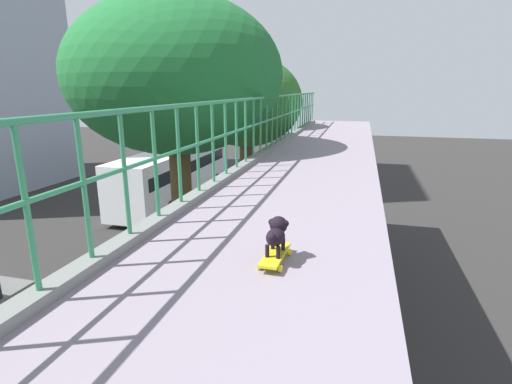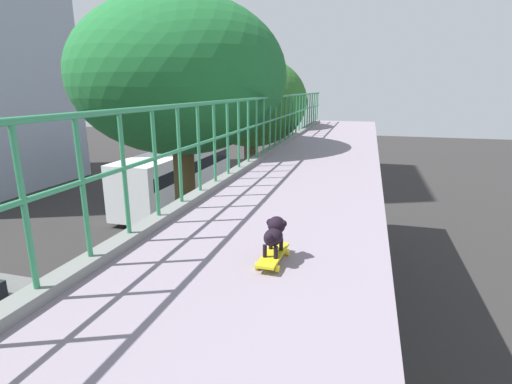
% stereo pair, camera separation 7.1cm
% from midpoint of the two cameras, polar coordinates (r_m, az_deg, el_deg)
% --- Properties ---
extents(overpass_deck, '(2.56, 33.94, 0.47)m').
position_cam_midpoint_polar(overpass_deck, '(2.85, -8.90, -22.82)').
color(overpass_deck, gray).
rests_on(overpass_deck, bridge_pier).
extents(green_railing, '(0.20, 32.24, 1.32)m').
position_cam_midpoint_polar(green_railing, '(3.22, -30.06, -8.62)').
color(green_railing, slate).
rests_on(green_railing, overpass_deck).
extents(city_bus, '(2.75, 11.63, 3.25)m').
position_cam_midpoint_polar(city_bus, '(25.15, -11.85, 2.86)').
color(city_bus, white).
rests_on(city_bus, ground).
extents(roadside_tree_mid, '(5.46, 5.46, 9.24)m').
position_cam_midpoint_polar(roadside_tree_mid, '(10.59, -11.79, 15.83)').
color(roadside_tree_mid, brown).
rests_on(roadside_tree_mid, ground).
extents(roadside_tree_far, '(4.46, 4.46, 8.22)m').
position_cam_midpoint_polar(roadside_tree_far, '(16.00, -1.58, 12.72)').
color(roadside_tree_far, brown).
rests_on(roadside_tree_far, ground).
extents(toy_skateboard, '(0.22, 0.56, 0.09)m').
position_cam_midpoint_polar(toy_skateboard, '(3.52, 2.24, -9.16)').
color(toy_skateboard, gold).
rests_on(toy_skateboard, overpass_deck).
extents(small_dog, '(0.19, 0.39, 0.31)m').
position_cam_midpoint_polar(small_dog, '(3.48, 2.44, -5.87)').
color(small_dog, black).
rests_on(small_dog, toy_skateboard).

